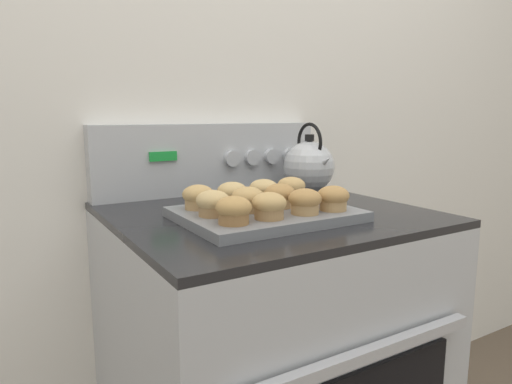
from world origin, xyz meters
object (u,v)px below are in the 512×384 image
(muffin_r2_c1, at_px, (232,194))
(tea_kettle, at_px, (309,166))
(muffin_pan, at_px, (265,214))
(muffin_r0_c2, at_px, (304,201))
(muffin_r0_c0, at_px, (234,210))
(stove_range, at_px, (265,376))
(muffin_r2_c0, at_px, (198,197))
(muffin_r0_c1, at_px, (269,206))
(muffin_r1_c1, at_px, (248,199))
(muffin_r0_c3, at_px, (333,198))
(muffin_r1_c0, at_px, (213,203))
(muffin_r2_c3, at_px, (291,188))
(muffin_r1_c2, at_px, (280,196))
(muffin_r2_c2, at_px, (262,191))

(muffin_r2_c1, relative_size, tea_kettle, 0.34)
(muffin_pan, height_order, muffin_r0_c2, muffin_r0_c2)
(muffin_r0_c2, bearing_deg, muffin_r0_c0, -179.46)
(stove_range, distance_m, muffin_r2_c0, 0.53)
(muffin_r0_c1, bearing_deg, muffin_r0_c0, -178.93)
(muffin_r1_c1, distance_m, tea_kettle, 0.43)
(muffin_r0_c3, bearing_deg, muffin_r2_c1, 134.47)
(muffin_r1_c1, distance_m, muffin_r2_c1, 0.08)
(muffin_r1_c0, height_order, muffin_r2_c3, same)
(muffin_r1_c0, bearing_deg, tea_kettle, 28.63)
(muffin_pan, bearing_deg, muffin_r0_c3, -34.03)
(muffin_r0_c0, relative_size, muffin_r1_c2, 1.00)
(muffin_r0_c3, distance_m, muffin_r2_c1, 0.24)
(muffin_r0_c0, height_order, muffin_r0_c1, same)
(muffin_r2_c1, height_order, muffin_r2_c3, same)
(stove_range, relative_size, muffin_r1_c2, 12.37)
(muffin_r0_c0, relative_size, muffin_r1_c0, 1.00)
(muffin_pan, xyz_separation_m, muffin_r0_c3, (0.13, -0.09, 0.04))
(muffin_r0_c1, distance_m, muffin_r2_c1, 0.17)
(muffin_r0_c0, distance_m, muffin_r1_c1, 0.12)
(muffin_r2_c0, bearing_deg, muffin_r2_c2, 0.04)
(muffin_r1_c1, relative_size, muffin_r2_c0, 1.00)
(muffin_r0_c0, bearing_deg, muffin_r1_c1, 46.27)
(stove_range, xyz_separation_m, muffin_r0_c2, (-0.00, -0.16, 0.50))
(muffin_r1_c2, height_order, muffin_r2_c0, same)
(muffin_r1_c0, bearing_deg, stove_range, 22.61)
(stove_range, relative_size, muffin_r0_c1, 12.37)
(stove_range, bearing_deg, tea_kettle, 32.43)
(muffin_r1_c0, height_order, muffin_r2_c0, same)
(muffin_r2_c3, relative_size, tea_kettle, 0.34)
(stove_range, distance_m, tea_kettle, 0.61)
(muffin_r0_c2, distance_m, muffin_r0_c3, 0.08)
(muffin_r2_c0, relative_size, tea_kettle, 0.34)
(muffin_r0_c2, relative_size, muffin_r0_c3, 1.00)
(muffin_r2_c1, bearing_deg, muffin_pan, -64.44)
(muffin_pan, height_order, muffin_r0_c0, muffin_r0_c0)
(muffin_r0_c0, distance_m, muffin_r2_c1, 0.19)
(stove_range, distance_m, muffin_r1_c0, 0.53)
(muffin_r1_c0, bearing_deg, muffin_r2_c0, 87.53)
(muffin_r0_c3, height_order, muffin_r1_c0, same)
(muffin_r0_c3, xyz_separation_m, muffin_r1_c1, (-0.17, 0.09, 0.00))
(muffin_r2_c2, bearing_deg, muffin_pan, -117.77)
(tea_kettle, bearing_deg, muffin_r0_c3, -119.22)
(muffin_r1_c2, bearing_deg, muffin_r0_c1, -134.43)
(muffin_r0_c0, bearing_deg, muffin_r0_c3, 0.03)
(muffin_r0_c3, xyz_separation_m, muffin_r2_c1, (-0.17, 0.17, 0.00))
(muffin_r1_c1, bearing_deg, muffin_r2_c0, 134.14)
(stove_range, xyz_separation_m, muffin_r1_c1, (-0.09, -0.07, 0.50))
(stove_range, height_order, muffin_r2_c0, muffin_r2_c0)
(muffin_r0_c0, distance_m, muffin_r2_c2, 0.24)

